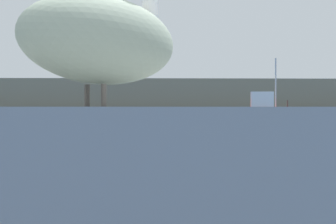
% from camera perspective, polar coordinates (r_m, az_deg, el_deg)
% --- Properties ---
extents(hillside_backdrop, '(140.00, 12.07, 5.54)m').
position_cam_1_polar(hillside_backdrop, '(81.81, -2.09, 1.71)').
color(hillside_backdrop, '#7F755B').
rests_on(hillside_backdrop, ground).
extents(pier_dock, '(2.48, 2.60, 0.85)m').
position_cam_1_polar(pier_dock, '(2.68, -7.54, -8.66)').
color(pier_dock, '#969696').
rests_on(pier_dock, ground).
extents(pelican, '(1.06, 1.02, 0.96)m').
position_cam_1_polar(pelican, '(2.68, -7.26, 8.59)').
color(pelican, gray).
rests_on(pelican, pier_dock).
extents(fishing_boat_red, '(5.72, 2.21, 5.26)m').
position_cam_1_polar(fishing_boat_red, '(43.67, 10.35, 0.35)').
color(fishing_boat_red, red).
rests_on(fishing_boat_red, ground).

